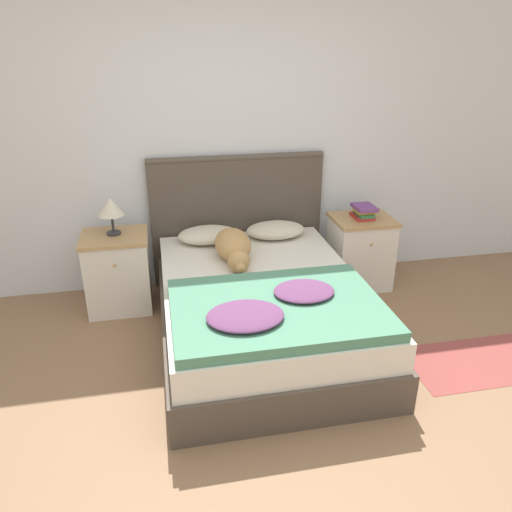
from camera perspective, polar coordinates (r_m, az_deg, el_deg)
The scene contains 13 objects.
ground_plane at distance 2.99m, azimuth 3.09°, elevation -20.06°, with size 16.00×16.00×0.00m, color #896647.
wall_back at distance 4.32m, azimuth -3.71°, elevation 13.12°, with size 9.00×0.06×2.55m.
bed at distance 3.68m, azimuth 0.63°, elevation -6.16°, with size 1.44×2.00×0.48m.
headboard at distance 4.44m, azimuth -2.12°, elevation 4.44°, with size 1.52×0.06×1.16m.
nightstand_left at distance 4.20m, azimuth -15.47°, elevation -1.74°, with size 0.52×0.46×0.64m.
nightstand_right at distance 4.53m, azimuth 11.80°, elevation 0.50°, with size 0.52×0.46×0.64m.
pillow_left at distance 4.20m, azimuth -5.49°, elevation 2.42°, with size 0.50×0.33×0.13m.
pillow_right at distance 4.30m, azimuth 2.24°, elevation 2.99°, with size 0.50×0.33×0.13m.
quilt at distance 3.12m, azimuth 2.33°, elevation -5.94°, with size 1.32×0.95×0.12m.
dog at distance 3.86m, azimuth -2.56°, elevation 1.07°, with size 0.28×0.69×0.22m.
book_stack at distance 4.39m, azimuth 12.21°, elevation 4.99°, with size 0.18×0.23×0.11m.
table_lamp at distance 4.03m, azimuth -16.28°, elevation 5.31°, with size 0.21×0.21×0.30m.
rug at distance 3.88m, azimuth 24.64°, elevation -10.87°, with size 1.08×0.55×0.00m.
Camera 1 is at (-0.58, -2.08, 2.07)m, focal length 35.00 mm.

